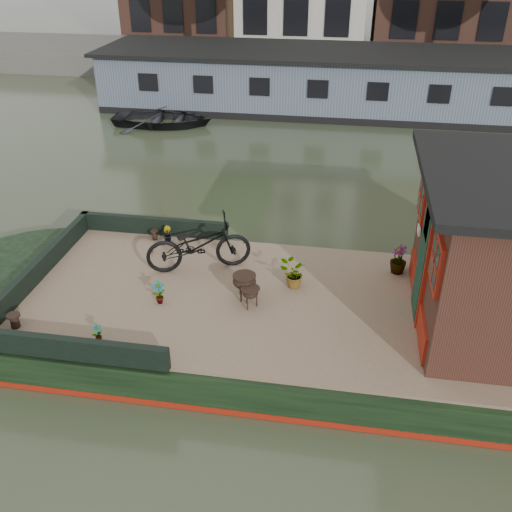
% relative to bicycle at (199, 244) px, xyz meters
% --- Properties ---
extents(ground, '(120.00, 120.00, 0.00)m').
position_rel_bicycle_xyz_m(ground, '(3.27, -0.77, -1.13)').
color(ground, '#2E3521').
rests_on(ground, ground).
extents(houseboat_hull, '(14.01, 4.02, 0.60)m').
position_rel_bicycle_xyz_m(houseboat_hull, '(1.94, -0.77, -0.86)').
color(houseboat_hull, black).
rests_on(houseboat_hull, ground).
extents(houseboat_deck, '(11.80, 3.80, 0.05)m').
position_rel_bicycle_xyz_m(houseboat_deck, '(3.27, -0.77, -0.51)').
color(houseboat_deck, '#7F674F').
rests_on(houseboat_deck, houseboat_hull).
extents(bow_bulwark, '(3.00, 4.00, 0.35)m').
position_rel_bicycle_xyz_m(bow_bulwark, '(-1.80, -0.77, -0.31)').
color(bow_bulwark, black).
rests_on(bow_bulwark, houseboat_deck).
extents(bicycle, '(1.95, 1.25, 0.97)m').
position_rel_bicycle_xyz_m(bicycle, '(0.00, 0.00, 0.00)').
color(bicycle, black).
rests_on(bicycle, houseboat_deck).
extents(potted_plant_a, '(0.26, 0.24, 0.41)m').
position_rel_bicycle_xyz_m(potted_plant_a, '(-0.37, -1.17, -0.28)').
color(potted_plant_a, brown).
rests_on(potted_plant_a, houseboat_deck).
extents(potted_plant_b, '(0.23, 0.23, 0.33)m').
position_rel_bicycle_xyz_m(potted_plant_b, '(-0.86, 0.86, -0.32)').
color(potted_plant_b, maroon).
rests_on(potted_plant_b, houseboat_deck).
extents(potted_plant_c, '(0.54, 0.50, 0.48)m').
position_rel_bicycle_xyz_m(potted_plant_c, '(1.70, -0.33, -0.24)').
color(potted_plant_c, maroon).
rests_on(potted_plant_c, houseboat_deck).
extents(potted_plant_d, '(0.38, 0.38, 0.52)m').
position_rel_bicycle_xyz_m(potted_plant_d, '(3.47, 0.44, -0.22)').
color(potted_plant_d, '#A0422B').
rests_on(potted_plant_d, houseboat_deck).
extents(potted_plant_e, '(0.18, 0.19, 0.30)m').
position_rel_bicycle_xyz_m(potted_plant_e, '(-0.94, -2.27, -0.33)').
color(potted_plant_e, '#99472C').
rests_on(potted_plant_e, houseboat_deck).
extents(brazier_front, '(0.50, 0.50, 0.43)m').
position_rel_bicycle_xyz_m(brazier_front, '(0.96, -0.79, -0.27)').
color(brazier_front, black).
rests_on(brazier_front, houseboat_deck).
extents(brazier_rear, '(0.38, 0.38, 0.36)m').
position_rel_bicycle_xyz_m(brazier_rear, '(1.10, -1.02, -0.31)').
color(brazier_rear, black).
rests_on(brazier_rear, houseboat_deck).
extents(bollard_port, '(0.16, 0.16, 0.18)m').
position_rel_bicycle_xyz_m(bollard_port, '(-1.14, 0.93, -0.39)').
color(bollard_port, black).
rests_on(bollard_port, houseboat_deck).
extents(bollard_stbd, '(0.20, 0.20, 0.23)m').
position_rel_bicycle_xyz_m(bollard_stbd, '(-2.33, -2.15, -0.37)').
color(bollard_stbd, black).
rests_on(bollard_stbd, houseboat_deck).
extents(dinghy, '(3.56, 2.65, 0.71)m').
position_rel_bicycle_xyz_m(dinghy, '(-3.96, 10.17, -0.78)').
color(dinghy, black).
rests_on(dinghy, ground).
extents(far_houseboat, '(20.40, 4.40, 2.11)m').
position_rel_bicycle_xyz_m(far_houseboat, '(3.27, 13.23, -0.16)').
color(far_houseboat, slate).
rests_on(far_houseboat, ground).
extents(quay, '(60.00, 6.00, 0.90)m').
position_rel_bicycle_xyz_m(quay, '(3.27, 19.73, -0.68)').
color(quay, '#47443F').
rests_on(quay, ground).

